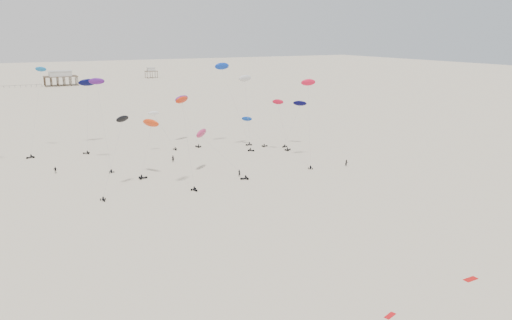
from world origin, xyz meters
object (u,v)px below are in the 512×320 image
pavilion_main (61,79)px  pavilion_small (151,73)px  rig_0 (118,137)px  rig_4 (185,119)px  spectator_0 (239,176)px

pavilion_main → pavilion_small: (70.00, 30.00, -0.74)m
pavilion_main → rig_0: rig_0 is taller
pavilion_small → rig_4: bearing=-104.5°
rig_4 → spectator_0: size_ratio=10.53×
pavilion_main → rig_4: size_ratio=1.00×
rig_0 → spectator_0: 30.75m
pavilion_small → spectator_0: (-58.49, -280.22, -3.49)m
rig_4 → pavilion_main: bearing=-102.5°
pavilion_small → spectator_0: 286.28m
pavilion_main → spectator_0: 250.52m
rig_4 → rig_0: bearing=-32.0°
rig_0 → rig_4: rig_4 is taller
rig_0 → rig_4: bearing=156.0°
spectator_0 → pavilion_main: bearing=-36.0°
rig_0 → rig_4: size_ratio=0.85×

